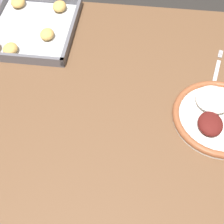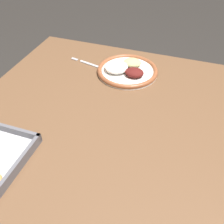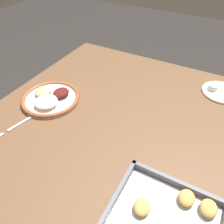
{
  "view_description": "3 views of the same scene",
  "coord_description": "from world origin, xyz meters",
  "views": [
    {
      "loc": [
        -0.5,
        -0.06,
        1.51
      ],
      "look_at": [
        0.01,
        0.0,
        0.8
      ],
      "focal_mm": 50.0,
      "sensor_mm": 36.0,
      "label": 1
    },
    {
      "loc": [
        -0.21,
        0.65,
        1.41
      ],
      "look_at": [
        0.01,
        0.0,
        0.8
      ],
      "focal_mm": 42.0,
      "sensor_mm": 36.0,
      "label": 2
    },
    {
      "loc": [
        0.61,
        0.32,
        1.4
      ],
      "look_at": [
        0.01,
        0.0,
        0.8
      ],
      "focal_mm": 35.0,
      "sensor_mm": 36.0,
      "label": 3
    }
  ],
  "objects": [
    {
      "name": "dinner_plate",
      "position": [
        0.05,
        -0.3,
        0.78
      ],
      "size": [
        0.27,
        0.27,
        0.05
      ],
      "color": "white",
      "rests_on": "dining_table"
    },
    {
      "name": "fork",
      "position": [
        0.22,
        -0.31,
        0.77
      ],
      "size": [
        0.21,
        0.06,
        0.0
      ],
      "rotation": [
        0.0,
        0.0,
        -0.23
      ],
      "color": "#B2B2B7",
      "rests_on": "dining_table"
    },
    {
      "name": "dining_table",
      "position": [
        0.0,
        0.0,
        0.66
      ],
      "size": [
        1.11,
        1.03,
        0.77
      ],
      "color": "brown",
      "rests_on": "ground_plane"
    },
    {
      "name": "ground_plane",
      "position": [
        0.0,
        0.0,
        0.0
      ],
      "size": [
        8.0,
        8.0,
        0.0
      ],
      "primitive_type": "plane",
      "color": "#282623"
    }
  ]
}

